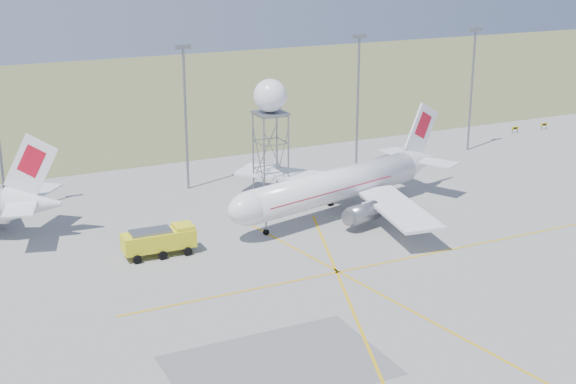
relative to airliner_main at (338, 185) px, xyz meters
name	(u,v)px	position (x,y,z in m)	size (l,w,h in m)	color
grass_strip	(122,96)	(-3.80, 93.15, -3.85)	(400.00, 120.00, 0.03)	#535E33
mast_b	(185,106)	(-13.80, 19.15, 8.21)	(2.20, 0.50, 20.50)	slate
mast_c	(358,90)	(14.20, 19.15, 8.21)	(2.20, 0.50, 20.50)	slate
mast_d	(472,79)	(36.20, 19.15, 8.21)	(2.20, 0.50, 20.50)	slate
taxi_sign_near	(515,128)	(51.80, 25.14, -2.97)	(1.60, 0.17, 1.20)	black
taxi_sign_far	(544,125)	(58.80, 25.14, -2.97)	(1.60, 0.17, 1.20)	black
airliner_main	(338,185)	(0.00, 0.00, 0.00)	(36.62, 34.83, 12.60)	white
radar_tower	(270,132)	(-4.71, 10.57, 5.36)	(4.54, 4.54, 16.43)	slate
fire_truck	(161,242)	(-25.07, -3.67, -2.29)	(8.26, 3.48, 3.27)	yellow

